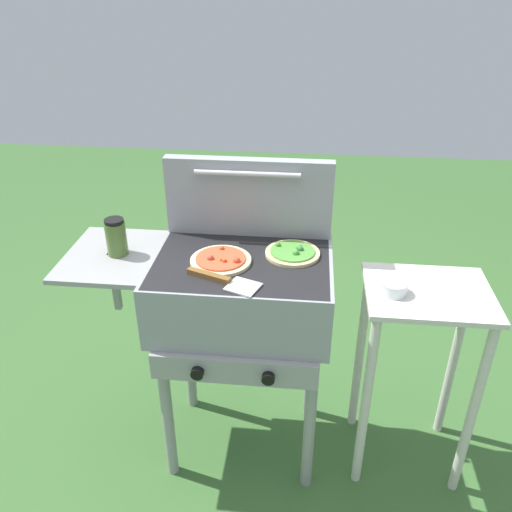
# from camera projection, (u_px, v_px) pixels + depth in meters

# --- Properties ---
(ground_plane) EXTENTS (8.00, 8.00, 0.00)m
(ground_plane) POSITION_uv_depth(u_px,v_px,m) (245.00, 439.00, 2.29)
(ground_plane) COLOR #38602D
(grill) EXTENTS (0.96, 0.53, 0.90)m
(grill) POSITION_uv_depth(u_px,v_px,m) (239.00, 295.00, 1.92)
(grill) COLOR gray
(grill) RESTS_ON ground_plane
(grill_lid_open) EXTENTS (0.63, 0.08, 0.30)m
(grill_lid_open) POSITION_uv_depth(u_px,v_px,m) (249.00, 197.00, 1.96)
(grill_lid_open) COLOR gray
(grill_lid_open) RESTS_ON grill
(pizza_pepperoni) EXTENTS (0.21, 0.21, 0.03)m
(pizza_pepperoni) POSITION_uv_depth(u_px,v_px,m) (221.00, 260.00, 1.83)
(pizza_pepperoni) COLOR beige
(pizza_pepperoni) RESTS_ON grill
(pizza_veggie) EXTENTS (0.20, 0.20, 0.03)m
(pizza_veggie) POSITION_uv_depth(u_px,v_px,m) (293.00, 253.00, 1.88)
(pizza_veggie) COLOR #E0C17F
(pizza_veggie) RESTS_ON grill
(sauce_jar) EXTENTS (0.07, 0.07, 0.14)m
(sauce_jar) POSITION_uv_depth(u_px,v_px,m) (116.00, 237.00, 1.86)
(sauce_jar) COLOR #4C6B2D
(sauce_jar) RESTS_ON grill
(spatula) EXTENTS (0.26, 0.15, 0.02)m
(spatula) POSITION_uv_depth(u_px,v_px,m) (223.00, 280.00, 1.72)
(spatula) COLOR #B7BABF
(spatula) RESTS_ON grill
(prep_table) EXTENTS (0.44, 0.36, 0.82)m
(prep_table) POSITION_uv_depth(u_px,v_px,m) (419.00, 345.00, 1.95)
(prep_table) COLOR beige
(prep_table) RESTS_ON ground_plane
(topping_bowl_near) EXTENTS (0.09, 0.09, 0.04)m
(topping_bowl_near) POSITION_uv_depth(u_px,v_px,m) (393.00, 288.00, 1.81)
(topping_bowl_near) COLOR silver
(topping_bowl_near) RESTS_ON prep_table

